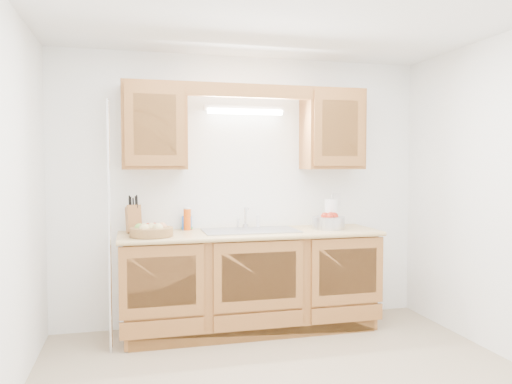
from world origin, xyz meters
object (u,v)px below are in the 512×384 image
object	(u,v)px
fruit_basket	(151,231)
apple_bowl	(329,222)
knife_block	(134,219)
paper_towel	(331,214)

from	to	relation	value
fruit_basket	apple_bowl	size ratio (longest dim) A/B	1.20
fruit_basket	apple_bowl	distance (m)	1.61
fruit_basket	knife_block	xyz separation A→B (m)	(-0.14, 0.27, 0.07)
knife_block	paper_towel	distance (m)	1.81
knife_block	fruit_basket	bearing A→B (deg)	-72.09
fruit_basket	knife_block	world-z (taller)	knife_block
paper_towel	apple_bowl	bearing A→B (deg)	-124.79
fruit_basket	paper_towel	size ratio (longest dim) A/B	1.34
apple_bowl	paper_towel	bearing A→B (deg)	55.21
fruit_basket	apple_bowl	xyz separation A→B (m)	(1.61, 0.10, 0.02)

